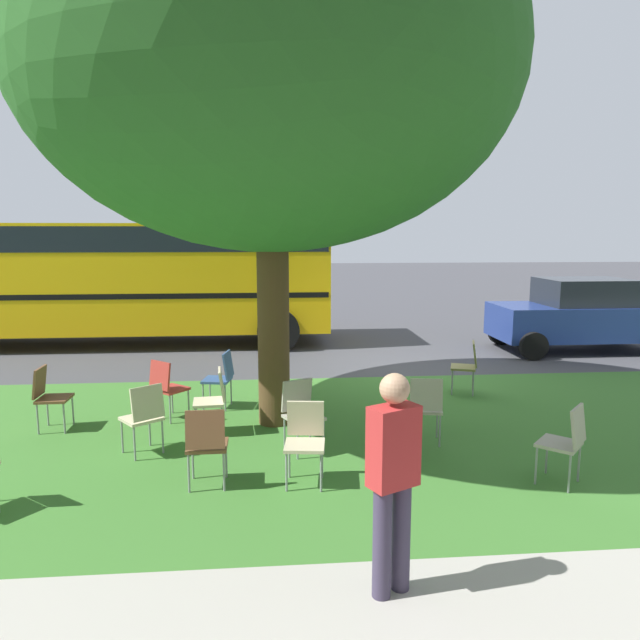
% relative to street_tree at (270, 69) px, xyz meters
% --- Properties ---
extents(ground, '(80.00, 80.00, 0.00)m').
position_rel_street_tree_xyz_m(ground, '(-2.44, -2.63, -4.78)').
color(ground, '#424247').
extents(grass_verge, '(48.00, 6.00, 0.01)m').
position_rel_street_tree_xyz_m(grass_verge, '(-2.44, 0.57, -4.78)').
color(grass_verge, '#3D752D').
rests_on(grass_verge, ground).
extents(street_tree, '(6.44, 6.44, 7.17)m').
position_rel_street_tree_xyz_m(street_tree, '(0.00, 0.00, 0.00)').
color(street_tree, brown).
rests_on(street_tree, ground).
extents(chair_0, '(0.58, 0.59, 0.88)m').
position_rel_street_tree_xyz_m(chair_0, '(1.57, 1.06, -4.26)').
color(chair_0, beige).
rests_on(chair_0, ground).
extents(chair_1, '(0.59, 0.59, 0.88)m').
position_rel_street_tree_xyz_m(chair_1, '(-3.07, 2.30, -4.26)').
color(chair_1, '#ADA393').
rests_on(chair_1, ground).
extents(chair_2, '(0.59, 0.59, 0.88)m').
position_rel_street_tree_xyz_m(chair_2, '(1.54, -0.26, -4.26)').
color(chair_2, '#B7332D').
rests_on(chair_2, ground).
extents(chair_4, '(0.55, 0.56, 0.88)m').
position_rel_street_tree_xyz_m(chair_4, '(-0.32, 1.07, -4.26)').
color(chair_4, '#ADA393').
rests_on(chair_4, ground).
extents(chair_5, '(0.49, 0.48, 0.88)m').
position_rel_street_tree_xyz_m(chair_5, '(0.80, -0.78, -4.26)').
color(chair_5, '#335184').
rests_on(chair_5, ground).
extents(chair_6, '(0.42, 0.43, 0.88)m').
position_rel_street_tree_xyz_m(chair_6, '(0.72, 2.05, -4.26)').
color(chair_6, brown).
rests_on(chair_6, ground).
extents(chair_7, '(0.49, 0.49, 0.88)m').
position_rel_street_tree_xyz_m(chair_7, '(-1.90, 1.00, -4.26)').
color(chair_7, '#ADA393').
rests_on(chair_7, ground).
extents(chair_8, '(0.46, 0.47, 0.88)m').
position_rel_street_tree_xyz_m(chair_8, '(-0.32, 1.99, -4.26)').
color(chair_8, beige).
rests_on(chair_8, ground).
extents(chair_9, '(0.53, 0.53, 0.88)m').
position_rel_street_tree_xyz_m(chair_9, '(-3.24, -1.24, -4.26)').
color(chair_9, olive).
rests_on(chair_9, ground).
extents(chair_10, '(0.43, 0.43, 0.88)m').
position_rel_street_tree_xyz_m(chair_10, '(3.06, 0.04, -4.26)').
color(chair_10, brown).
rests_on(chair_10, ground).
extents(chair_11, '(0.46, 0.45, 0.88)m').
position_rel_street_tree_xyz_m(chair_11, '(0.80, 0.38, -4.26)').
color(chair_11, beige).
rests_on(chair_11, ground).
extents(parked_car, '(3.70, 1.92, 1.65)m').
position_rel_street_tree_xyz_m(parked_car, '(-6.93, -4.47, -3.94)').
color(parked_car, navy).
rests_on(parked_car, ground).
extents(school_bus, '(10.40, 2.80, 2.88)m').
position_rel_street_tree_xyz_m(school_bus, '(3.87, -6.22, -3.02)').
color(school_bus, yellow).
rests_on(school_bus, ground).
extents(pedestrian_1, '(0.41, 0.34, 1.69)m').
position_rel_street_tree_xyz_m(pedestrian_1, '(-0.84, 3.98, -3.86)').
color(pedestrian_1, '#3F3851').
rests_on(pedestrian_1, ground).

